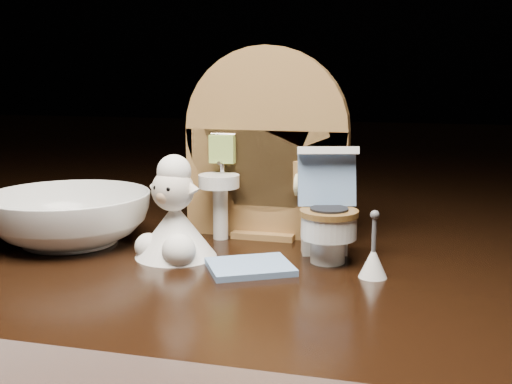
{
  "coord_description": "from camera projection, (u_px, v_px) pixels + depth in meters",
  "views": [
    {
      "loc": [
        0.12,
        -0.42,
        0.13
      ],
      "look_at": [
        0.01,
        0.01,
        0.05
      ],
      "focal_mm": 45.0,
      "sensor_mm": 36.0,
      "label": 1
    }
  ],
  "objects": [
    {
      "name": "backdrop_panel",
      "position": [
        265.0,
        155.0,
        0.51
      ],
      "size": [
        0.13,
        0.05,
        0.15
      ],
      "color": "olive",
      "rests_on": "ground"
    },
    {
      "name": "toy_toilet",
      "position": [
        327.0,
        219.0,
        0.45
      ],
      "size": [
        0.05,
        0.06,
        0.08
      ],
      "rotation": [
        0.0,
        0.0,
        0.28
      ],
      "color": "white",
      "rests_on": "ground"
    },
    {
      "name": "bath_mat",
      "position": [
        250.0,
        267.0,
        0.43
      ],
      "size": [
        0.07,
        0.07,
        0.0
      ],
      "primitive_type": "cube",
      "rotation": [
        0.0,
        0.0,
        0.51
      ],
      "color": "#7297C8",
      "rests_on": "ground"
    },
    {
      "name": "toilet_brush",
      "position": [
        373.0,
        260.0,
        0.41
      ],
      "size": [
        0.02,
        0.02,
        0.04
      ],
      "color": "white",
      "rests_on": "ground"
    },
    {
      "name": "plush_lamb",
      "position": [
        174.0,
        221.0,
        0.46
      ],
      "size": [
        0.06,
        0.06,
        0.08
      ],
      "rotation": [
        0.0,
        0.0,
        -0.23
      ],
      "color": "white",
      "rests_on": "ground"
    },
    {
      "name": "ceramic_bowl",
      "position": [
        69.0,
        218.0,
        0.49
      ],
      "size": [
        0.15,
        0.15,
        0.04
      ],
      "primitive_type": "imported",
      "rotation": [
        0.0,
        0.0,
        0.28
      ],
      "color": "white",
      "rests_on": "ground"
    }
  ]
}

